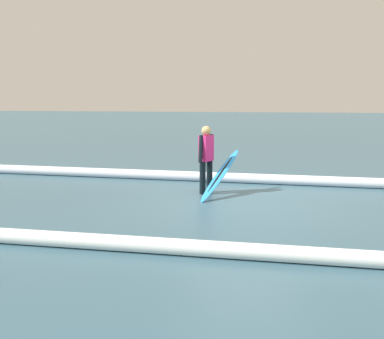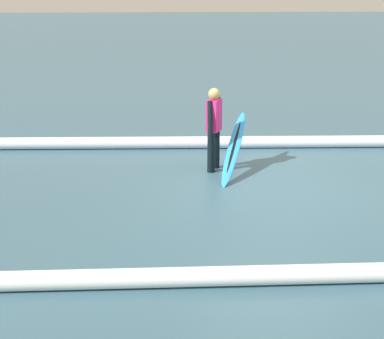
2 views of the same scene
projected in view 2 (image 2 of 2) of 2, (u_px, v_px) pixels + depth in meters
name	position (u px, v px, depth m)	size (l,w,h in m)	color
ground_plane	(275.00, 186.00, 10.09)	(135.42, 135.42, 0.00)	#365A6C
surfer	(214.00, 125.00, 10.71)	(0.32, 0.57, 1.55)	black
surfboard	(234.00, 148.00, 10.69)	(0.79, 1.85, 0.99)	#268CE5
wave_crest_foreground	(273.00, 142.00, 12.42)	(0.25, 0.25, 24.42)	white
wave_crest_midground	(237.00, 276.00, 6.73)	(0.23, 0.23, 19.20)	white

